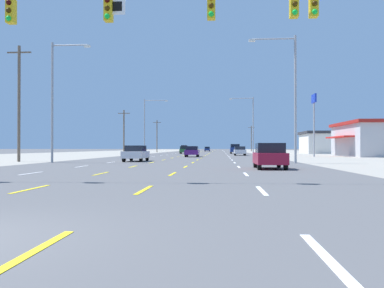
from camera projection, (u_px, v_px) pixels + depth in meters
name	position (u px, v px, depth m)	size (l,w,h in m)	color
ground_plane	(197.00, 155.00, 71.44)	(572.00, 572.00, 0.00)	#4C4C4F
lot_apron_left	(56.00, 155.00, 73.10)	(28.00, 440.00, 0.01)	gray
lot_apron_right	(343.00, 155.00, 69.77)	(28.00, 440.00, 0.01)	gray
lane_markings	(205.00, 152.00, 109.85)	(10.64, 227.60, 0.01)	white
signal_span_wire	(122.00, 46.00, 15.58)	(24.79, 0.53, 8.53)	brown
hatchback_far_right_nearest	(270.00, 156.00, 24.84)	(1.72, 3.90, 1.54)	maroon
sedan_inner_left_near	(136.00, 153.00, 38.29)	(1.80, 4.50, 1.46)	silver
sedan_center_turn_mid	(192.00, 151.00, 56.52)	(1.80, 4.50, 1.46)	#4C196B
sedan_far_right_midfar	(240.00, 151.00, 66.40)	(1.80, 4.50, 1.46)	silver
hatchback_inner_left_far	(184.00, 150.00, 85.61)	(1.72, 3.90, 1.54)	#235B2D
suv_far_right_farther	(235.00, 149.00, 85.94)	(1.98, 4.90, 1.98)	navy
suv_far_left_farthest	(184.00, 148.00, 129.09)	(1.98, 4.90, 1.98)	maroon
hatchback_center_turn_distant_a	(207.00, 149.00, 134.13)	(1.72, 3.90, 1.54)	navy
storefront_right_row_1	(373.00, 139.00, 60.01)	(10.10, 14.62, 4.97)	#B2B2B7
storefront_right_row_2	(324.00, 142.00, 90.35)	(9.51, 11.01, 4.76)	silver
pole_sign_right_row_1	(314.00, 110.00, 57.98)	(0.24, 2.22, 8.73)	gray
streetlight_left_row_0	(56.00, 94.00, 35.11)	(3.36, 0.26, 10.18)	gray
streetlight_right_row_0	(291.00, 90.00, 33.79)	(3.86, 0.26, 10.42)	gray
streetlight_left_row_1	(147.00, 122.00, 78.04)	(4.52, 0.26, 10.39)	gray
streetlight_right_row_1	(251.00, 121.00, 76.74)	(4.49, 0.26, 10.65)	gray
utility_pole_left_row_0	(19.00, 101.00, 37.31)	(2.20, 0.26, 10.44)	brown
utility_pole_left_row_1	(124.00, 131.00, 76.65)	(2.20, 0.26, 8.20)	brown
utility_pole_left_row_2	(157.00, 136.00, 113.91)	(2.20, 0.26, 8.76)	brown
utility_pole_right_row_3	(251.00, 138.00, 142.24)	(2.20, 0.26, 8.78)	brown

